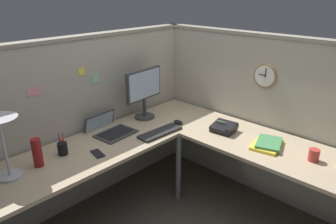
# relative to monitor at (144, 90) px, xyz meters

# --- Properties ---
(ground_plane) EXTENTS (6.80, 6.80, 0.00)m
(ground_plane) POSITION_rel_monitor_xyz_m (-0.18, -0.64, -1.02)
(ground_plane) COLOR #4C443D
(cubicle_wall_back) EXTENTS (2.57, 0.12, 1.58)m
(cubicle_wall_back) POSITION_rel_monitor_xyz_m (-0.55, 0.23, -0.23)
(cubicle_wall_back) COLOR #A8A393
(cubicle_wall_back) RESTS_ON ground
(cubicle_wall_right) EXTENTS (0.12, 2.37, 1.58)m
(cubicle_wall_right) POSITION_rel_monitor_xyz_m (0.69, -0.90, -0.23)
(cubicle_wall_right) COLOR #A8A393
(cubicle_wall_right) RESTS_ON ground
(desk) EXTENTS (2.35, 2.15, 0.73)m
(desk) POSITION_rel_monitor_xyz_m (-0.33, -0.69, -0.39)
(desk) COLOR tan
(desk) RESTS_ON ground
(monitor) EXTENTS (0.46, 0.20, 0.50)m
(monitor) POSITION_rel_monitor_xyz_m (0.00, 0.00, 0.00)
(monitor) COLOR #38383D
(monitor) RESTS_ON desk
(laptop) EXTENTS (0.37, 0.40, 0.22)m
(laptop) POSITION_rel_monitor_xyz_m (-0.46, -0.01, -0.27)
(laptop) COLOR #38383D
(laptop) RESTS_ON desk
(keyboard) EXTENTS (0.44, 0.16, 0.02)m
(keyboard) POSITION_rel_monitor_xyz_m (-0.16, -0.38, -0.28)
(keyboard) COLOR #232326
(keyboard) RESTS_ON desk
(computer_mouse) EXTENTS (0.06, 0.10, 0.03)m
(computer_mouse) POSITION_rel_monitor_xyz_m (0.11, -0.35, -0.28)
(computer_mouse) COLOR black
(computer_mouse) RESTS_ON desk
(desk_lamp_dome) EXTENTS (0.24, 0.24, 0.44)m
(desk_lamp_dome) POSITION_rel_monitor_xyz_m (-1.38, -0.11, 0.07)
(desk_lamp_dome) COLOR #B7BABF
(desk_lamp_dome) RESTS_ON desk
(pen_cup) EXTENTS (0.08, 0.08, 0.18)m
(pen_cup) POSITION_rel_monitor_xyz_m (-0.96, -0.09, -0.24)
(pen_cup) COLOR black
(pen_cup) RESTS_ON desk
(cell_phone) EXTENTS (0.09, 0.15, 0.01)m
(cell_phone) POSITION_rel_monitor_xyz_m (-0.77, -0.28, -0.29)
(cell_phone) COLOR black
(cell_phone) RESTS_ON desk
(thermos_flask) EXTENTS (0.07, 0.07, 0.22)m
(thermos_flask) POSITION_rel_monitor_xyz_m (-1.17, -0.12, -0.18)
(thermos_flask) COLOR maroon
(thermos_flask) RESTS_ON desk
(office_phone) EXTENTS (0.21, 0.22, 0.11)m
(office_phone) POSITION_rel_monitor_xyz_m (0.27, -0.78, -0.26)
(office_phone) COLOR black
(office_phone) RESTS_ON desk
(book_stack) EXTENTS (0.33, 0.27, 0.04)m
(book_stack) POSITION_rel_monitor_xyz_m (0.27, -1.20, -0.27)
(book_stack) COLOR yellow
(book_stack) RESTS_ON desk
(coffee_mug) EXTENTS (0.08, 0.08, 0.10)m
(coffee_mug) POSITION_rel_monitor_xyz_m (0.29, -1.56, -0.25)
(coffee_mug) COLOR #B2332D
(coffee_mug) RESTS_ON desk
(wall_clock) EXTENTS (0.04, 0.22, 0.22)m
(wall_clock) POSITION_rel_monitor_xyz_m (0.64, -0.94, 0.19)
(wall_clock) COLOR olive
(pinned_note_leftmost) EXTENTS (0.06, 0.00, 0.07)m
(pinned_note_leftmost) POSITION_rel_monitor_xyz_m (-0.56, 0.18, 0.26)
(pinned_note_leftmost) COLOR #EAD84C
(pinned_note_middle) EXTENTS (0.08, 0.00, 0.08)m
(pinned_note_middle) POSITION_rel_monitor_xyz_m (-0.43, 0.18, 0.17)
(pinned_note_middle) COLOR #8CCC99
(pinned_note_rightmost) EXTENTS (0.11, 0.00, 0.06)m
(pinned_note_rightmost) POSITION_rel_monitor_xyz_m (-1.00, 0.18, 0.17)
(pinned_note_rightmost) COLOR pink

